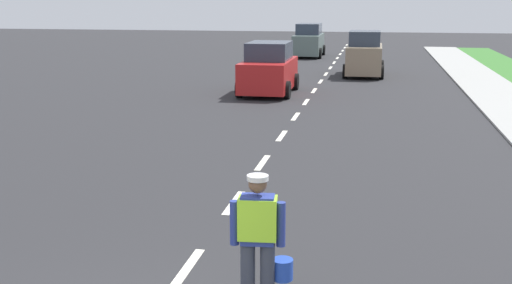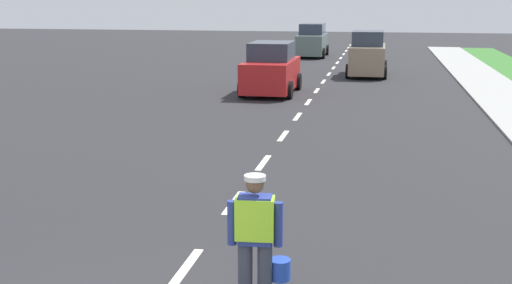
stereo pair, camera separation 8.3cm
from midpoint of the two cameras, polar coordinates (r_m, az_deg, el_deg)
name	(u,v)px [view 1 (the left image)]	position (r m, az deg, el deg)	size (l,w,h in m)	color
ground_plane	(315,90)	(26.64, 5.20, 4.69)	(96.00, 96.00, 0.00)	#28282B
lane_center_line	(323,78)	(30.79, 5.98, 5.76)	(0.14, 46.40, 0.01)	silver
road_worker	(260,234)	(7.72, 0.01, -8.28)	(0.75, 0.42, 1.67)	#383D4C
car_oncoming_third	(309,41)	(42.10, 4.69, 8.99)	(1.94, 4.39, 2.13)	slate
car_oncoming_second	(269,70)	(25.41, 1.06, 6.49)	(2.07, 4.10, 2.03)	red
car_outgoing_far	(364,55)	(31.73, 9.61, 7.69)	(1.92, 3.90, 2.18)	gray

